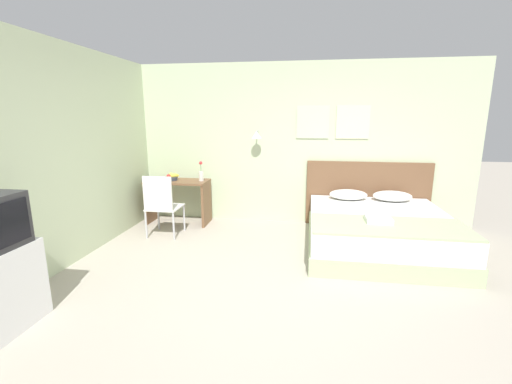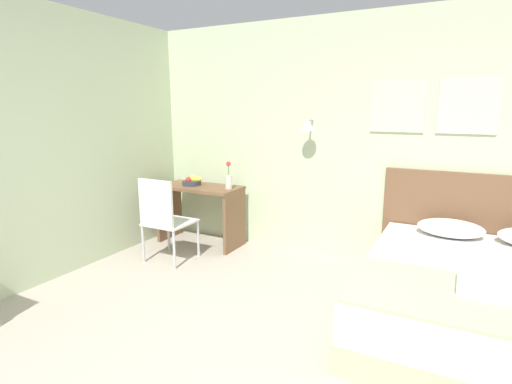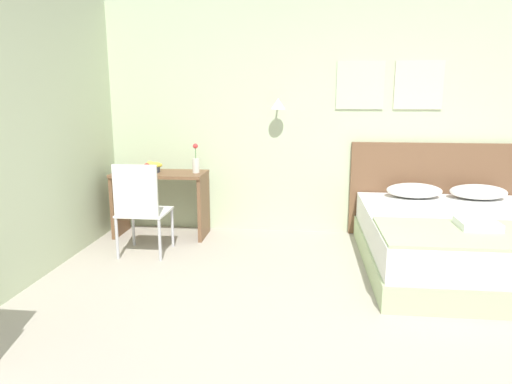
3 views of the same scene
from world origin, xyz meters
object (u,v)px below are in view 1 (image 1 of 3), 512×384
at_px(throw_blanket, 389,226).
at_px(desk_chair, 161,202).
at_px(headboard, 367,194).
at_px(desk, 178,194).
at_px(pillow_right, 392,196).
at_px(bed, 378,231).
at_px(pillow_left, 348,195).
at_px(flower_vase, 201,174).
at_px(fruit_bowl, 171,177).
at_px(folded_towel_near_foot, 378,219).

bearing_deg(throw_blanket, desk_chair, 169.24).
relative_size(headboard, desk, 1.92).
height_order(pillow_right, throw_blanket, pillow_right).
bearing_deg(headboard, bed, -90.00).
distance_m(pillow_left, desk_chair, 2.89).
xyz_separation_m(pillow_left, pillow_right, (0.66, 0.00, 0.00)).
bearing_deg(pillow_right, flower_vase, -179.31).
bearing_deg(headboard, desk, -174.12).
distance_m(pillow_right, desk, 3.48).
bearing_deg(desk_chair, flower_vase, 61.75).
relative_size(bed, fruit_bowl, 7.65).
bearing_deg(folded_towel_near_foot, desk_chair, 171.51).
bearing_deg(desk, folded_towel_near_foot, -21.07).
height_order(headboard, desk, headboard).
relative_size(throw_blanket, desk_chair, 1.90).
bearing_deg(pillow_right, bed, -113.32).
distance_m(folded_towel_near_foot, desk, 3.26).
xyz_separation_m(pillow_left, desk_chair, (-2.79, -0.77, -0.04)).
relative_size(headboard, throw_blanket, 1.10).
height_order(bed, folded_towel_near_foot, folded_towel_near_foot).
distance_m(pillow_left, desk, 2.81).
height_order(headboard, folded_towel_near_foot, headboard).
height_order(pillow_right, fruit_bowl, fruit_bowl).
relative_size(fruit_bowl, flower_vase, 0.81).
distance_m(headboard, desk, 3.16).
relative_size(pillow_right, desk_chair, 0.62).
xyz_separation_m(desk, flower_vase, (0.42, 0.01, 0.35)).
bearing_deg(desk_chair, desk, 91.75).
relative_size(pillow_left, flower_vase, 1.77).
xyz_separation_m(throw_blanket, fruit_bowl, (-3.25, 1.32, 0.27)).
distance_m(desk, desk_chair, 0.72).
height_order(desk_chair, flower_vase, flower_vase).
bearing_deg(bed, desk_chair, 179.95).
height_order(desk_chair, fruit_bowl, desk_chair).
relative_size(bed, flower_vase, 6.17).
xyz_separation_m(folded_towel_near_foot, desk, (-3.04, 1.17, -0.05)).
height_order(folded_towel_near_foot, desk, desk).
bearing_deg(pillow_right, pillow_left, 180.00).
relative_size(pillow_left, throw_blanket, 0.32).
height_order(desk, fruit_bowl, fruit_bowl).
height_order(throw_blanket, fruit_bowl, fruit_bowl).
height_order(headboard, pillow_right, headboard).
bearing_deg(pillow_right, folded_towel_near_foot, -109.54).
distance_m(desk, fruit_bowl, 0.31).
bearing_deg(folded_towel_near_foot, throw_blanket, -54.84).
bearing_deg(fruit_bowl, folded_towel_near_foot, -20.44).
bearing_deg(pillow_left, pillow_right, 0.00).
distance_m(pillow_right, folded_towel_near_foot, 1.29).
height_order(headboard, flower_vase, headboard).
bearing_deg(desk, pillow_right, 0.78).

